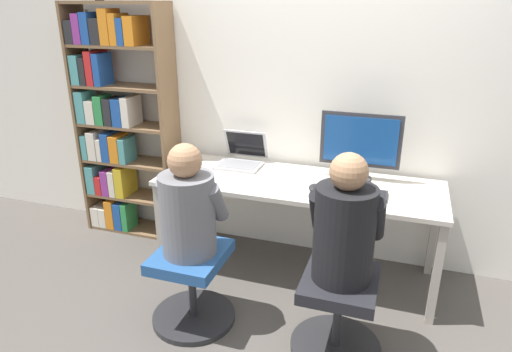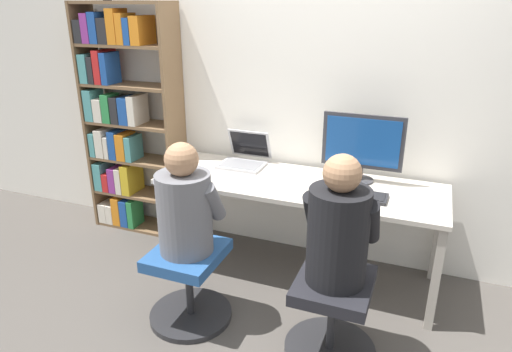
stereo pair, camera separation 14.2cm
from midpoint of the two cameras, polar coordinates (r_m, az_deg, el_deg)
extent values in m
plane|color=#4C4742|center=(3.22, 4.53, -14.92)|extent=(14.00, 14.00, 0.00)
cube|color=white|center=(3.36, 8.93, 10.81)|extent=(10.00, 0.05, 2.60)
cube|color=beige|center=(3.15, 6.69, -1.05)|extent=(1.95, 0.67, 0.03)
cube|color=#ADA497|center=(3.40, -10.42, -6.22)|extent=(0.05, 0.05, 0.69)
cube|color=#ADA497|center=(2.98, 22.83, -11.93)|extent=(0.05, 0.05, 0.69)
cube|color=#ADA497|center=(3.86, -5.91, -2.55)|extent=(0.05, 0.05, 0.69)
cube|color=#ADA497|center=(3.49, 22.82, -6.88)|extent=(0.05, 0.05, 0.69)
cylinder|color=#333338|center=(3.25, 14.02, -0.49)|extent=(0.19, 0.19, 0.01)
cylinder|color=#333338|center=(3.23, 14.10, 0.33)|extent=(0.04, 0.04, 0.08)
cube|color=#333338|center=(3.16, 14.46, 4.19)|extent=(0.54, 0.02, 0.37)
cube|color=#19478C|center=(3.15, 14.43, 4.13)|extent=(0.49, 0.01, 0.32)
cube|color=#B7B7BC|center=(3.42, -0.66, 1.32)|extent=(0.33, 0.24, 0.02)
cube|color=gray|center=(3.41, -0.66, 1.50)|extent=(0.29, 0.19, 0.00)
cube|color=#B7B7BC|center=(3.52, 0.36, 4.05)|extent=(0.33, 0.10, 0.23)
cube|color=black|center=(3.52, 0.32, 3.99)|extent=(0.29, 0.08, 0.19)
cube|color=#232326|center=(2.98, 13.64, -2.35)|extent=(0.40, 0.17, 0.02)
cube|color=black|center=(2.97, 13.66, -2.12)|extent=(0.37, 0.13, 0.00)
ellipsoid|color=black|center=(3.02, 8.58, -1.54)|extent=(0.07, 0.11, 0.03)
cylinder|color=#262628|center=(2.84, 10.68, -20.49)|extent=(0.52, 0.52, 0.04)
cylinder|color=#262628|center=(2.71, 10.99, -17.18)|extent=(0.05, 0.05, 0.38)
cube|color=black|center=(2.58, 11.35, -13.23)|extent=(0.40, 0.45, 0.07)
cylinder|color=#262628|center=(3.06, -6.75, -16.78)|extent=(0.52, 0.52, 0.04)
cylinder|color=#262628|center=(2.93, -6.93, -13.56)|extent=(0.05, 0.05, 0.38)
cube|color=#234C84|center=(2.81, -7.13, -9.78)|extent=(0.40, 0.45, 0.07)
cylinder|color=black|center=(2.42, 11.85, -7.42)|extent=(0.32, 0.32, 0.52)
sphere|color=#A87A56|center=(2.28, 12.50, 0.31)|extent=(0.19, 0.19, 0.19)
cylinder|color=black|center=(2.48, 8.84, -4.55)|extent=(0.09, 0.23, 0.29)
cylinder|color=black|center=(2.44, 15.81, -5.57)|extent=(0.09, 0.23, 0.29)
cylinder|color=slate|center=(2.68, -7.40, -4.65)|extent=(0.32, 0.32, 0.49)
sphere|color=#A87A56|center=(2.55, -7.74, 2.06)|extent=(0.19, 0.19, 0.19)
cylinder|color=slate|center=(2.78, -9.54, -2.22)|extent=(0.09, 0.22, 0.28)
cylinder|color=slate|center=(2.64, -3.84, -3.20)|extent=(0.09, 0.22, 0.28)
cube|color=brown|center=(4.13, -18.64, 6.78)|extent=(0.02, 0.28, 1.88)
cube|color=brown|center=(3.68, -8.93, 5.96)|extent=(0.02, 0.28, 1.88)
cube|color=brown|center=(4.21, -12.94, -5.90)|extent=(0.77, 0.27, 0.02)
cube|color=brown|center=(4.08, -13.30, -2.02)|extent=(0.77, 0.27, 0.02)
cube|color=brown|center=(3.97, -13.67, 2.10)|extent=(0.77, 0.27, 0.02)
cube|color=brown|center=(3.89, -14.06, 6.42)|extent=(0.77, 0.27, 0.02)
cube|color=brown|center=(3.82, -14.48, 10.91)|extent=(0.77, 0.27, 0.02)
cube|color=brown|center=(3.78, -14.92, 15.53)|extent=(0.77, 0.27, 0.02)
cube|color=brown|center=(3.77, -15.39, 20.21)|extent=(0.77, 0.27, 0.02)
cube|color=silver|center=(4.32, -17.18, -4.17)|extent=(0.08, 0.17, 0.17)
cube|color=silver|center=(4.28, -16.39, -4.36)|extent=(0.07, 0.17, 0.17)
cube|color=orange|center=(4.23, -15.44, -3.92)|extent=(0.08, 0.21, 0.25)
cube|color=#1E4C9E|center=(4.19, -14.50, -4.17)|extent=(0.07, 0.22, 0.24)
cube|color=#2D8C47|center=(4.13, -13.92, -4.44)|extent=(0.05, 0.17, 0.25)
cube|color=teal|center=(4.20, -17.49, 0.18)|extent=(0.08, 0.21, 0.24)
cube|color=red|center=(4.16, -16.76, -0.55)|extent=(0.06, 0.18, 0.16)
cube|color=#8C338C|center=(4.11, -16.04, -0.32)|extent=(0.07, 0.18, 0.22)
cube|color=silver|center=(4.08, -15.17, -0.35)|extent=(0.06, 0.20, 0.22)
cube|color=gold|center=(4.04, -14.26, -0.19)|extent=(0.08, 0.23, 0.26)
cube|color=teal|center=(4.13, -17.99, 4.02)|extent=(0.05, 0.23, 0.20)
cube|color=silver|center=(4.08, -17.24, 4.13)|extent=(0.08, 0.22, 0.23)
cube|color=silver|center=(4.03, -16.59, 3.63)|extent=(0.04, 0.18, 0.18)
cube|color=#1E4C9E|center=(3.99, -15.82, 3.93)|extent=(0.07, 0.20, 0.24)
cube|color=orange|center=(3.94, -14.96, 3.66)|extent=(0.08, 0.18, 0.22)
cube|color=teal|center=(3.90, -14.04, 3.45)|extent=(0.06, 0.18, 0.20)
cube|color=teal|center=(4.02, -18.62, 8.47)|extent=(0.08, 0.17, 0.25)
cube|color=silver|center=(3.98, -17.46, 7.98)|extent=(0.08, 0.20, 0.19)
cube|color=#2D8C47|center=(3.91, -16.71, 8.15)|extent=(0.07, 0.16, 0.23)
cube|color=#262628|center=(3.87, -15.60, 8.02)|extent=(0.07, 0.18, 0.21)
cube|color=#1E4C9E|center=(3.82, -14.60, 7.98)|extent=(0.08, 0.18, 0.22)
cube|color=silver|center=(3.79, -13.51, 8.08)|extent=(0.06, 0.21, 0.23)
cube|color=teal|center=(3.99, -18.95, 12.68)|extent=(0.08, 0.22, 0.23)
cube|color=#262628|center=(3.94, -18.16, 12.54)|extent=(0.05, 0.20, 0.21)
cube|color=red|center=(3.90, -17.33, 12.95)|extent=(0.06, 0.23, 0.26)
cube|color=#1E4C9E|center=(3.85, -16.73, 12.79)|extent=(0.06, 0.18, 0.24)
cube|color=#262628|center=(3.95, -19.57, 16.70)|extent=(0.07, 0.20, 0.17)
cube|color=#8C338C|center=(3.90, -18.82, 17.10)|extent=(0.07, 0.19, 0.22)
cube|color=#1E4C9E|center=(3.86, -17.87, 17.24)|extent=(0.07, 0.20, 0.23)
cube|color=#262628|center=(3.82, -16.70, 17.01)|extent=(0.09, 0.22, 0.19)
cube|color=orange|center=(3.75, -15.88, 17.56)|extent=(0.08, 0.18, 0.26)
cube|color=orange|center=(3.71, -14.84, 17.37)|extent=(0.06, 0.19, 0.23)
cube|color=#1E4C9E|center=(3.69, -13.89, 17.18)|extent=(0.05, 0.22, 0.19)
cube|color=orange|center=(3.65, -12.85, 17.35)|extent=(0.08, 0.23, 0.21)
camera|label=1|loc=(0.07, -88.65, 0.52)|focal=32.00mm
camera|label=2|loc=(0.07, 91.35, -0.52)|focal=32.00mm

